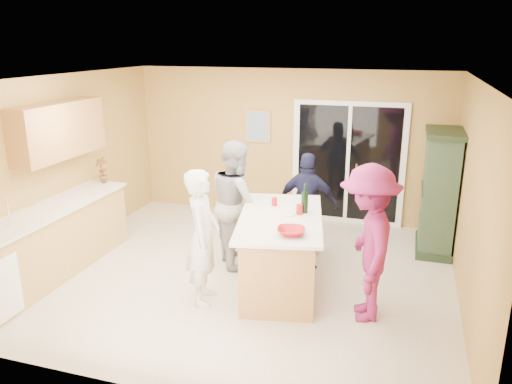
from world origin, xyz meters
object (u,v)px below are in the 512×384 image
(green_hutch, at_px, (439,194))
(woman_grey, at_px, (237,203))
(kitchen_island, at_px, (280,255))
(woman_navy, at_px, (308,204))
(woman_magenta, at_px, (368,244))
(woman_white, at_px, (203,237))

(green_hutch, distance_m, woman_grey, 2.98)
(kitchen_island, distance_m, woman_navy, 1.22)
(woman_magenta, bearing_deg, woman_navy, -158.28)
(green_hutch, height_order, woman_white, green_hutch)
(kitchen_island, bearing_deg, woman_white, -155.09)
(woman_white, height_order, woman_navy, woman_white)
(kitchen_island, xyz_separation_m, woman_white, (-0.79, -0.58, 0.37))
(woman_magenta, bearing_deg, green_hutch, 149.02)
(woman_navy, xyz_separation_m, woman_magenta, (0.99, -1.56, 0.13))
(green_hutch, xyz_separation_m, woman_navy, (-1.82, -0.68, -0.13))
(green_hutch, xyz_separation_m, woman_white, (-2.71, -2.44, -0.07))
(kitchen_island, distance_m, woman_white, 1.05)
(kitchen_island, bearing_deg, woman_navy, 73.60)
(woman_grey, bearing_deg, woman_white, 146.49)
(woman_magenta, bearing_deg, woman_grey, -128.17)
(kitchen_island, height_order, woman_navy, woman_navy)
(green_hutch, relative_size, woman_white, 1.11)
(woman_grey, bearing_deg, kitchen_island, -160.38)
(woman_white, relative_size, woman_navy, 1.08)
(green_hutch, height_order, woman_grey, green_hutch)
(green_hutch, relative_size, woman_grey, 1.04)
(kitchen_island, xyz_separation_m, woman_grey, (-0.78, 0.60, 0.43))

